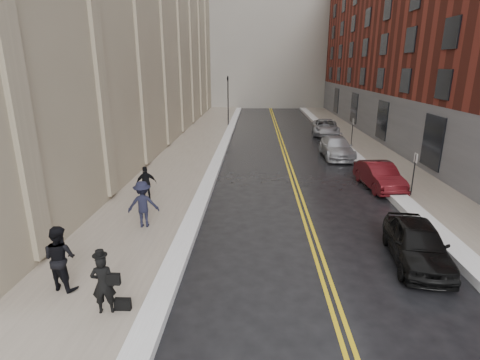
# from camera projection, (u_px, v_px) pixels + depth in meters

# --- Properties ---
(ground) EXTENTS (160.00, 160.00, 0.00)m
(ground) POSITION_uv_depth(u_px,v_px,m) (243.00, 286.00, 10.91)
(ground) COLOR black
(ground) RESTS_ON ground
(sidewalk_left) EXTENTS (4.00, 64.00, 0.15)m
(sidewalk_left) POSITION_uv_depth(u_px,v_px,m) (187.00, 156.00, 26.36)
(sidewalk_left) COLOR gray
(sidewalk_left) RESTS_ON ground
(sidewalk_right) EXTENTS (3.00, 64.00, 0.15)m
(sidewalk_right) POSITION_uv_depth(u_px,v_px,m) (381.00, 158.00, 25.81)
(sidewalk_right) COLOR gray
(sidewalk_right) RESTS_ON ground
(lane_stripe_a) EXTENTS (0.12, 64.00, 0.01)m
(lane_stripe_a) POSITION_uv_depth(u_px,v_px,m) (285.00, 158.00, 26.10)
(lane_stripe_a) COLOR gold
(lane_stripe_a) RESTS_ON ground
(lane_stripe_b) EXTENTS (0.12, 64.00, 0.01)m
(lane_stripe_b) POSITION_uv_depth(u_px,v_px,m) (288.00, 158.00, 26.09)
(lane_stripe_b) COLOR gold
(lane_stripe_b) RESTS_ON ground
(snow_ridge_left) EXTENTS (0.70, 60.80, 0.26)m
(snow_ridge_left) POSITION_uv_depth(u_px,v_px,m) (220.00, 156.00, 26.25)
(snow_ridge_left) COLOR white
(snow_ridge_left) RESTS_ON ground
(snow_ridge_right) EXTENTS (0.85, 60.80, 0.30)m
(snow_ridge_right) POSITION_uv_depth(u_px,v_px,m) (354.00, 157.00, 25.87)
(snow_ridge_right) COLOR white
(snow_ridge_right) RESTS_ON ground
(building_right) EXTENTS (14.00, 50.00, 18.00)m
(building_right) POSITION_uv_depth(u_px,v_px,m) (474.00, 28.00, 29.55)
(building_right) COLOR maroon
(building_right) RESTS_ON ground
(traffic_signal) EXTENTS (0.18, 0.15, 5.20)m
(traffic_signal) POSITION_uv_depth(u_px,v_px,m) (228.00, 97.00, 38.78)
(traffic_signal) COLOR black
(traffic_signal) RESTS_ON ground
(parking_sign_near) EXTENTS (0.06, 0.35, 2.23)m
(parking_sign_near) POSITION_uv_depth(u_px,v_px,m) (414.00, 171.00, 17.84)
(parking_sign_near) COLOR black
(parking_sign_near) RESTS_ON ground
(parking_sign_far) EXTENTS (0.06, 0.35, 2.23)m
(parking_sign_far) POSITION_uv_depth(u_px,v_px,m) (352.00, 130.00, 29.31)
(parking_sign_far) COLOR black
(parking_sign_far) RESTS_ON ground
(car_black) EXTENTS (2.11, 4.17, 1.36)m
(car_black) POSITION_uv_depth(u_px,v_px,m) (417.00, 243.00, 12.08)
(car_black) COLOR black
(car_black) RESTS_ON ground
(car_maroon) EXTENTS (1.79, 4.18, 1.34)m
(car_maroon) POSITION_uv_depth(u_px,v_px,m) (379.00, 176.00, 19.52)
(car_maroon) COLOR #4B0D12
(car_maroon) RESTS_ON ground
(car_silver_near) EXTENTS (1.96, 4.81, 1.39)m
(car_silver_near) POSITION_uv_depth(u_px,v_px,m) (336.00, 147.00, 26.21)
(car_silver_near) COLOR #A7A9AF
(car_silver_near) RESTS_ON ground
(car_silver_far) EXTENTS (2.86, 5.26, 1.40)m
(car_silver_far) POSITION_uv_depth(u_px,v_px,m) (325.00, 127.00, 34.82)
(car_silver_far) COLOR #A5A8AE
(car_silver_far) RESTS_ON ground
(pedestrian_main) EXTENTS (0.65, 0.49, 1.60)m
(pedestrian_main) POSITION_uv_depth(u_px,v_px,m) (103.00, 284.00, 9.32)
(pedestrian_main) COLOR black
(pedestrian_main) RESTS_ON sidewalk_left
(pedestrian_a) EXTENTS (1.09, 0.95, 1.88)m
(pedestrian_a) POSITION_uv_depth(u_px,v_px,m) (60.00, 258.00, 10.31)
(pedestrian_a) COLOR black
(pedestrian_a) RESTS_ON sidewalk_left
(pedestrian_b) EXTENTS (1.28, 0.88, 1.83)m
(pedestrian_b) POSITION_uv_depth(u_px,v_px,m) (143.00, 204.00, 14.39)
(pedestrian_b) COLOR black
(pedestrian_b) RESTS_ON sidewalk_left
(pedestrian_c) EXTENTS (1.02, 0.73, 1.61)m
(pedestrian_c) POSITION_uv_depth(u_px,v_px,m) (146.00, 183.00, 17.31)
(pedestrian_c) COLOR black
(pedestrian_c) RESTS_ON sidewalk_left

